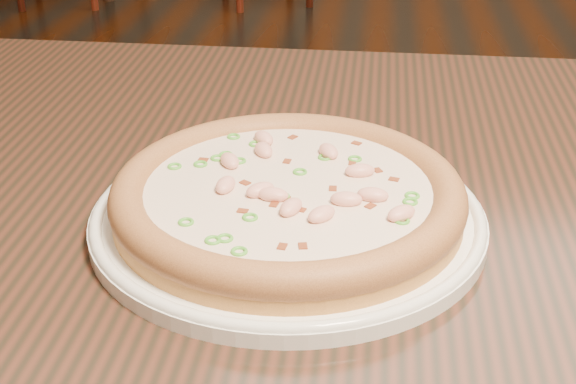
# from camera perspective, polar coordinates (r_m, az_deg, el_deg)

# --- Properties ---
(hero_table) EXTENTS (1.20, 0.80, 0.75)m
(hero_table) POSITION_cam_1_polar(r_m,az_deg,el_deg) (0.73, 9.89, -7.59)
(hero_table) COLOR black
(hero_table) RESTS_ON ground
(plate) EXTENTS (0.31, 0.31, 0.02)m
(plate) POSITION_cam_1_polar(r_m,az_deg,el_deg) (0.63, 0.00, -1.70)
(plate) COLOR white
(plate) RESTS_ON hero_table
(pizza) EXTENTS (0.28, 0.28, 0.03)m
(pizza) POSITION_cam_1_polar(r_m,az_deg,el_deg) (0.63, 0.01, -0.23)
(pizza) COLOR gold
(pizza) RESTS_ON plate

